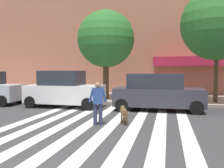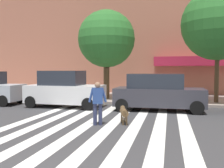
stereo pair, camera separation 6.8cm
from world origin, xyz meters
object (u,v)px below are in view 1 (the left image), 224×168
Objects in this scene: pedestrian_dog_walker at (98,101)px; dog_on_leash at (124,112)px; parked_car_behind_first at (64,90)px; street_tree_nearest at (106,39)px; parked_car_third_in_line at (158,92)px; street_tree_middle at (217,24)px.

pedestrian_dog_walker is 1.50× the size of dog_on_leash.
dog_on_leash is (4.04, -3.44, -0.52)m from parked_car_behind_first.
parked_car_third_in_line is at bearing -42.41° from street_tree_nearest.
parked_car_third_in_line is 0.67× the size of street_tree_middle.
street_tree_middle is at bearing 54.57° from dog_on_leash.
street_tree_middle is at bearing 40.43° from parked_car_third_in_line.
parked_car_behind_first is 5.18m from parked_car_third_in_line.
street_tree_middle is 6.20× the size of dog_on_leash.
street_tree_middle reaches higher than pedestrian_dog_walker.
street_tree_nearest reaches higher than dog_on_leash.
street_tree_nearest is at bearing 64.24° from parked_car_behind_first.
parked_car_third_in_line is 4.45m from pedestrian_dog_walker.
street_tree_middle is at bearing 18.34° from parked_car_behind_first.
parked_car_third_in_line is 0.76× the size of street_tree_nearest.
dog_on_leash is (0.91, 0.51, -0.48)m from pedestrian_dog_walker.
pedestrian_dog_walker reaches higher than dog_on_leash.
street_tree_middle is (8.48, 2.81, 3.81)m from parked_car_behind_first.
pedestrian_dog_walker is at bearing -117.56° from parked_car_third_in_line.
dog_on_leash is (-1.15, -3.44, -0.49)m from parked_car_third_in_line.
pedestrian_dog_walker is at bearing -77.99° from street_tree_nearest.
street_tree_nearest is at bearing 176.08° from street_tree_middle.
parked_car_third_in_line is at bearing -139.57° from street_tree_middle.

